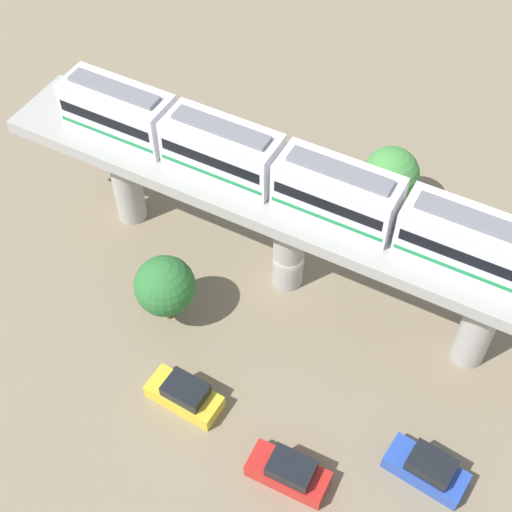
% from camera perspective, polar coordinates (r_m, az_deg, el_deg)
% --- Properties ---
extents(ground_plane, '(120.00, 120.00, 0.00)m').
position_cam_1_polar(ground_plane, '(46.44, 2.42, -1.83)').
color(ground_plane, '#84755B').
extents(viaduct, '(5.20, 35.80, 7.56)m').
position_cam_1_polar(viaduct, '(41.89, 2.69, 3.09)').
color(viaduct, '#A8A59E').
rests_on(viaduct, ground).
extents(train, '(2.64, 27.45, 3.24)m').
position_cam_1_polar(train, '(39.87, 1.71, 6.61)').
color(train, white).
rests_on(train, viaduct).
extents(parked_car_yellow, '(2.00, 4.28, 1.76)m').
position_cam_1_polar(parked_car_yellow, '(41.32, -5.52, -10.61)').
color(parked_car_yellow, yellow).
rests_on(parked_car_yellow, ground).
extents(parked_car_blue, '(2.24, 4.37, 1.76)m').
position_cam_1_polar(parked_car_blue, '(40.25, 13.06, -15.71)').
color(parked_car_blue, '#284CB7').
rests_on(parked_car_blue, ground).
extents(parked_car_red, '(1.92, 4.25, 1.76)m').
position_cam_1_polar(parked_car_red, '(39.26, 2.56, -16.31)').
color(parked_car_red, red).
rests_on(parked_car_red, ground).
extents(tree_near_viaduct, '(3.70, 3.70, 5.13)m').
position_cam_1_polar(tree_near_viaduct, '(48.69, 10.36, 6.17)').
color(tree_near_viaduct, brown).
rests_on(tree_near_viaduct, ground).
extents(tree_mid_lot, '(3.56, 3.56, 4.88)m').
position_cam_1_polar(tree_mid_lot, '(42.56, -7.04, -2.31)').
color(tree_mid_lot, brown).
rests_on(tree_mid_lot, ground).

